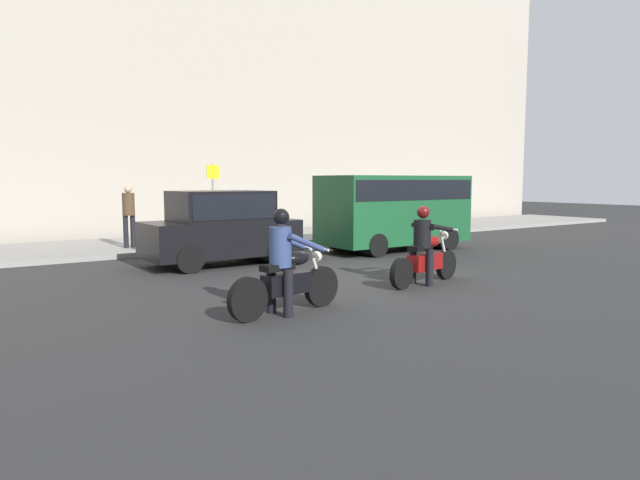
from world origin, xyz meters
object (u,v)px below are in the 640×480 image
motorcycle_with_rider_denim_blue (286,271)px  parked_van_forest_green (394,207)px  motorcycle_with_rider_black_leather (425,252)px  pedestrian_bystander (129,211)px  parked_hatchback_black (221,227)px  street_sign_post (213,194)px

motorcycle_with_rider_denim_blue → parked_van_forest_green: bearing=36.7°
motorcycle_with_rider_black_leather → pedestrian_bystander: (-3.39, 8.30, 0.53)m
parked_van_forest_green → pedestrian_bystander: 7.62m
parked_van_forest_green → pedestrian_bystander: bearing=149.4°
parked_hatchback_black → motorcycle_with_rider_black_leather: bearing=-64.3°
motorcycle_with_rider_black_leather → street_sign_post: 9.10m
street_sign_post → pedestrian_bystander: street_sign_post is taller
motorcycle_with_rider_black_leather → parked_hatchback_black: (-2.24, 4.64, 0.29)m
motorcycle_with_rider_denim_blue → street_sign_post: (3.09, 9.63, 0.96)m
motorcycle_with_rider_denim_blue → pedestrian_bystander: size_ratio=1.21×
parked_van_forest_green → parked_hatchback_black: bearing=177.7°
motorcycle_with_rider_black_leather → street_sign_post: street_sign_post is taller
motorcycle_with_rider_denim_blue → motorcycle_with_rider_black_leather: 3.63m
parked_hatchback_black → street_sign_post: street_sign_post is taller
pedestrian_bystander → street_sign_post: bearing=14.1°
motorcycle_with_rider_denim_blue → parked_hatchback_black: parked_hatchback_black is taller
motorcycle_with_rider_denim_blue → street_sign_post: size_ratio=0.88×
motorcycle_with_rider_black_leather → pedestrian_bystander: pedestrian_bystander is taller
motorcycle_with_rider_black_leather → parked_hatchback_black: bearing=115.7°
motorcycle_with_rider_black_leather → street_sign_post: size_ratio=0.88×
parked_van_forest_green → pedestrian_bystander: (-6.56, 3.87, -0.09)m
motorcycle_with_rider_denim_blue → parked_van_forest_green: parked_van_forest_green is taller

